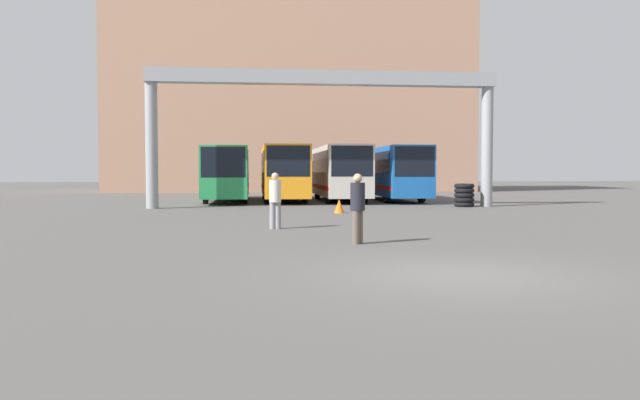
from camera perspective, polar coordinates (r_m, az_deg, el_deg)
The scene contains 11 objects.
ground_plane at distance 11.46m, azimuth 12.52°, elevation -6.67°, with size 200.00×200.00×0.00m, color #514F4C.
building_backdrop at distance 60.19m, azimuth -2.74°, elevation 9.10°, with size 32.76×12.00×17.24m.
overhead_gantry at distance 31.90m, azimuth 0.39°, elevation 9.21°, with size 17.73×0.80×6.91m.
bus_slot_0 at distance 38.87m, azimuth -8.47°, elevation 2.64°, with size 2.57×11.29×3.23m.
bus_slot_1 at distance 38.86m, azimuth -3.38°, elevation 2.74°, with size 2.56×11.24×3.32m.
bus_slot_2 at distance 38.59m, azimuth 1.78°, elevation 2.74°, with size 2.51×10.04×3.33m.
bus_slot_3 at distance 39.56m, azimuth 6.66°, elevation 2.70°, with size 2.44×10.75×3.29m.
pedestrian_far_center at distance 15.79m, azimuth 3.46°, elevation -0.61°, with size 0.37×0.37×1.78m.
pedestrian_near_right at distance 19.94m, azimuth -4.12°, elevation 0.09°, with size 0.37×0.37×1.80m.
traffic_cone at distance 27.50m, azimuth 1.77°, elevation -0.56°, with size 0.47×0.47×0.61m.
tire_stack at distance 33.22m, azimuth 13.04°, elevation 0.43°, with size 1.04×1.04×1.20m.
Camera 1 is at (-3.65, -10.70, 1.84)m, focal length 35.00 mm.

